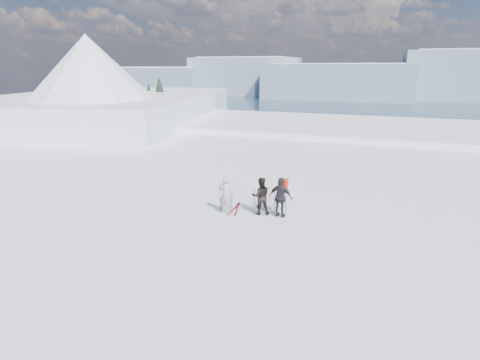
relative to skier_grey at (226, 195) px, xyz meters
The scene contains 9 objects.
lake_basin 27.46m from the skier_grey, 84.98° to the left, with size 820.00×820.00×71.62m.
far_mountain_range 452.33m from the skier_grey, 85.95° to the left, with size 770.00×110.00×53.00m.
near_ridge 35.59m from the skier_grey, 133.34° to the left, with size 31.37×35.68×25.62m.
skier_grey is the anchor object (origin of this frame).
skier_dark 1.54m from the skier_grey, 14.92° to the left, with size 0.83×0.65×1.71m, color black.
skier_pack 2.43m from the skier_grey, ahead, with size 1.06×0.44×1.81m, color black.
backpack 2.80m from the skier_grey, 14.53° to the left, with size 0.39×0.22×0.59m, color red.
ski_poles 1.35m from the skier_grey, ahead, with size 2.90×0.50×1.34m.
skis_loose 1.06m from the skier_grey, 67.40° to the left, with size 0.49×1.70×0.03m.
Camera 1 is at (3.57, -11.00, 6.39)m, focal length 28.00 mm.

